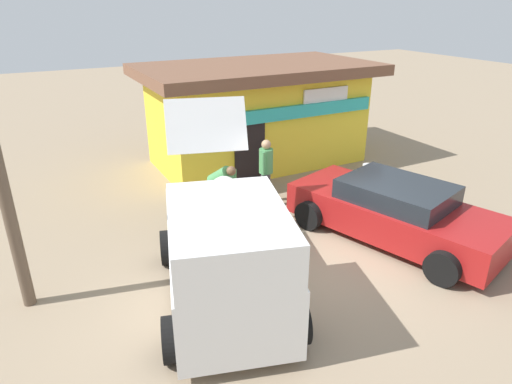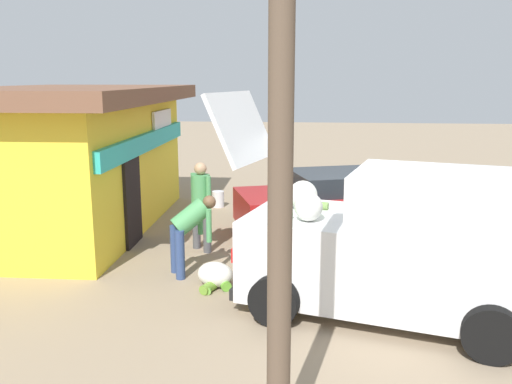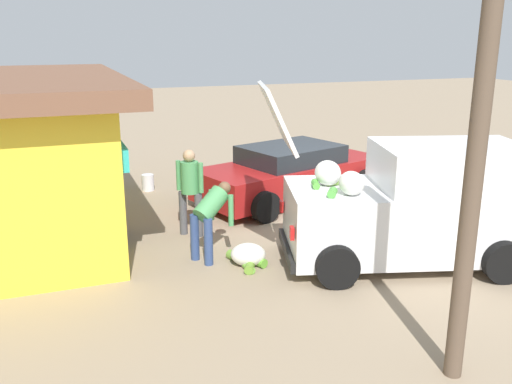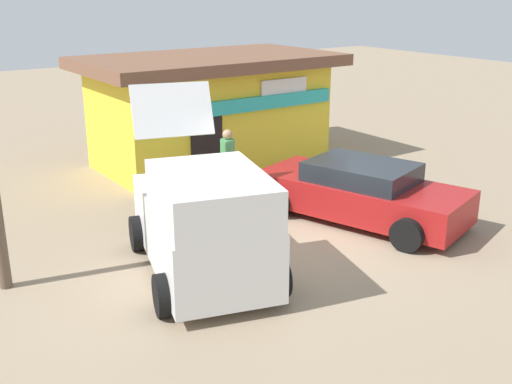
{
  "view_description": "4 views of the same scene",
  "coord_description": "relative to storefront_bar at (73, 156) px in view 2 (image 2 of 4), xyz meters",
  "views": [
    {
      "loc": [
        -4.88,
        -6.17,
        4.78
      ],
      "look_at": [
        -0.87,
        1.65,
        1.0
      ],
      "focal_mm": 31.68,
      "sensor_mm": 36.0,
      "label": 1
    },
    {
      "loc": [
        -9.55,
        1.0,
        3.2
      ],
      "look_at": [
        0.09,
        1.92,
        1.14
      ],
      "focal_mm": 37.87,
      "sensor_mm": 36.0,
      "label": 2
    },
    {
      "loc": [
        -9.92,
        5.21,
        3.76
      ],
      "look_at": [
        -1.13,
        2.04,
        1.09
      ],
      "focal_mm": 39.3,
      "sensor_mm": 36.0,
      "label": 3
    },
    {
      "loc": [
        -7.25,
        -8.89,
        4.81
      ],
      "look_at": [
        -0.41,
        1.09,
        0.77
      ],
      "focal_mm": 43.45,
      "sensor_mm": 36.0,
      "label": 4
    }
  ],
  "objects": [
    {
      "name": "ground_plane",
      "position": [
        -1.38,
        -5.96,
        -1.56
      ],
      "size": [
        60.0,
        60.0,
        0.0
      ],
      "primitive_type": "plane",
      "color": "gray"
    },
    {
      "name": "customer_bending",
      "position": [
        -2.57,
        -3.06,
        -0.75
      ],
      "size": [
        0.7,
        0.77,
        1.3
      ],
      "color": "navy",
      "rests_on": "ground_plane"
    },
    {
      "name": "storefront_bar",
      "position": [
        0.0,
        0.0,
        0.0
      ],
      "size": [
        6.99,
        4.13,
        3.01
      ],
      "color": "yellow",
      "rests_on": "ground_plane"
    },
    {
      "name": "paint_bucket",
      "position": [
        2.15,
        -2.75,
        -1.36
      ],
      "size": [
        0.3,
        0.3,
        0.4
      ],
      "primitive_type": "cylinder",
      "color": "silver",
      "rests_on": "ground_plane"
    },
    {
      "name": "unloaded_banana_pile",
      "position": [
        -3.08,
        -3.56,
        -1.4
      ],
      "size": [
        0.85,
        0.71,
        0.38
      ],
      "color": "silver",
      "rests_on": "ground_plane"
    },
    {
      "name": "utility_pole",
      "position": [
        -6.8,
        -4.75,
        0.9
      ],
      "size": [
        0.2,
        0.2,
        4.92
      ],
      "primitive_type": "cylinder",
      "color": "brown",
      "rests_on": "ground_plane"
    },
    {
      "name": "parked_sedan",
      "position": [
        0.3,
        -5.77,
        -0.95
      ],
      "size": [
        3.2,
        4.82,
        1.27
      ],
      "color": "maroon",
      "rests_on": "ground_plane"
    },
    {
      "name": "delivery_van",
      "position": [
        -3.82,
        -6.23,
        -0.57
      ],
      "size": [
        2.92,
        4.62,
        3.0
      ],
      "color": "white",
      "rests_on": "ground_plane"
    },
    {
      "name": "vendor_standing",
      "position": [
        -1.32,
        -3.01,
        -0.59
      ],
      "size": [
        0.48,
        0.48,
        1.68
      ],
      "color": "#4C4C51",
      "rests_on": "ground_plane"
    }
  ]
}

